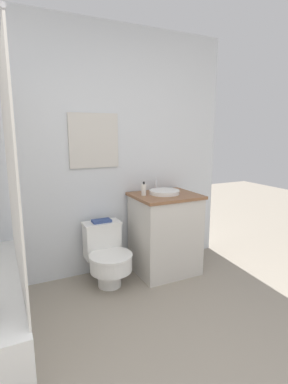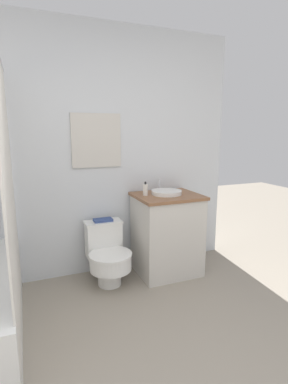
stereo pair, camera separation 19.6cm
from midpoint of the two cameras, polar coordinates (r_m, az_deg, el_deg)
name	(u,v)px [view 2 (the right image)]	position (r m, az deg, el deg)	size (l,w,h in m)	color
wall_back	(78,154)	(3.02, -10.70, 7.12)	(3.33, 0.07, 2.50)	silver
toilet	(107,254)	(3.00, -5.10, -11.68)	(0.41, 0.55, 0.59)	white
vanity	(167,234)	(3.17, 6.14, -7.91)	(0.65, 0.56, 0.84)	beige
sink	(166,192)	(3.08, 6.12, -0.06)	(0.31, 0.35, 0.13)	white
soap_bottle	(145,190)	(3.00, 2.13, 0.45)	(0.05, 0.05, 0.14)	silver
book_on_tank	(103,220)	(3.03, -5.98, -5.35)	(0.18, 0.11, 0.02)	#33477F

